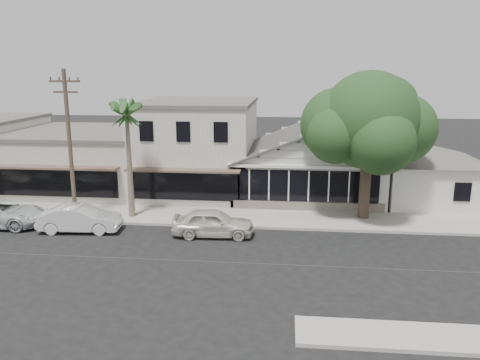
# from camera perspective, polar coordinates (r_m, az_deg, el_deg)

# --- Properties ---
(ground) EXTENTS (140.00, 140.00, 0.00)m
(ground) POSITION_cam_1_polar(r_m,az_deg,el_deg) (22.72, -3.77, -9.91)
(ground) COLOR black
(ground) RESTS_ON ground
(sidewalk_north) EXTENTS (90.00, 3.50, 0.15)m
(sidewalk_north) POSITION_cam_1_polar(r_m,az_deg,el_deg) (30.97, -16.46, -3.89)
(sidewalk_north) COLOR #9E9991
(sidewalk_north) RESTS_ON ground
(corner_shop) EXTENTS (10.40, 8.60, 5.10)m
(corner_shop) POSITION_cam_1_polar(r_m,az_deg,el_deg) (33.68, 8.12, 2.36)
(corner_shop) COLOR silver
(corner_shop) RESTS_ON ground
(side_cottage) EXTENTS (6.00, 6.00, 3.00)m
(side_cottage) POSITION_cam_1_polar(r_m,az_deg,el_deg) (34.31, 21.93, -0.18)
(side_cottage) COLOR silver
(side_cottage) RESTS_ON ground
(row_building_near) EXTENTS (8.00, 10.00, 6.50)m
(row_building_near) POSITION_cam_1_polar(r_m,az_deg,el_deg) (35.16, -5.08, 3.96)
(row_building_near) COLOR silver
(row_building_near) RESTS_ON ground
(row_building_midnear) EXTENTS (10.00, 10.00, 4.20)m
(row_building_midnear) POSITION_cam_1_polar(r_m,az_deg,el_deg) (38.08, -18.48, 2.28)
(row_building_midnear) COLOR beige
(row_building_midnear) RESTS_ON ground
(utility_pole) EXTENTS (1.80, 0.24, 9.00)m
(utility_pole) POSITION_cam_1_polar(r_m,az_deg,el_deg) (28.97, -20.05, 4.27)
(utility_pole) COLOR brown
(utility_pole) RESTS_ON ground
(car_0) EXTENTS (4.55, 2.01, 1.52)m
(car_0) POSITION_cam_1_polar(r_m,az_deg,el_deg) (25.78, -3.30, -5.21)
(car_0) COLOR beige
(car_0) RESTS_ON ground
(car_1) EXTENTS (4.67, 1.94, 1.50)m
(car_1) POSITION_cam_1_polar(r_m,az_deg,el_deg) (27.95, -18.94, -4.47)
(car_1) COLOR silver
(car_1) RESTS_ON ground
(shade_tree) EXTENTS (8.06, 7.28, 8.94)m
(shade_tree) POSITION_cam_1_polar(r_m,az_deg,el_deg) (28.67, 15.22, 6.73)
(shade_tree) COLOR #4A3B2D
(shade_tree) RESTS_ON ground
(palm_east) EXTENTS (2.93, 2.93, 7.69)m
(palm_east) POSITION_cam_1_polar(r_m,az_deg,el_deg) (28.42, -13.68, 8.08)
(palm_east) COLOR #726651
(palm_east) RESTS_ON ground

